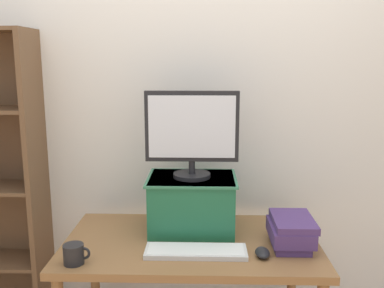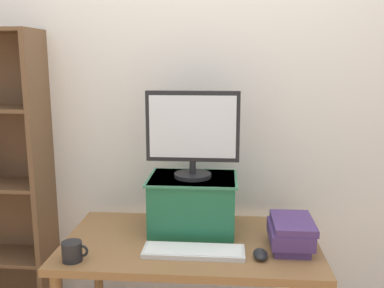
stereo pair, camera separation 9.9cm
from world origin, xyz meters
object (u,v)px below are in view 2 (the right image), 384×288
(computer_monitor, at_px, (193,132))
(keyboard, at_px, (194,251))
(computer_mouse, at_px, (260,254))
(coffee_mug, at_px, (73,251))
(desk, at_px, (191,256))
(book_stack, at_px, (291,233))
(riser_box, at_px, (193,202))

(computer_monitor, xyz_separation_m, keyboard, (0.02, -0.28, -0.50))
(keyboard, distance_m, computer_mouse, 0.30)
(computer_monitor, relative_size, keyboard, 1.01)
(computer_mouse, bearing_deg, computer_monitor, 136.74)
(computer_monitor, distance_m, coffee_mug, 0.78)
(coffee_mug, bearing_deg, computer_monitor, 38.16)
(keyboard, xyz_separation_m, coffee_mug, (-0.52, -0.11, 0.03))
(keyboard, bearing_deg, computer_mouse, -3.58)
(desk, relative_size, coffee_mug, 10.45)
(keyboard, xyz_separation_m, book_stack, (0.44, 0.10, 0.06))
(keyboard, bearing_deg, desk, 100.09)
(riser_box, relative_size, book_stack, 1.63)
(keyboard, bearing_deg, coffee_mug, -168.31)
(book_stack, height_order, coffee_mug, book_stack)
(keyboard, distance_m, coffee_mug, 0.53)
(riser_box, relative_size, keyboard, 0.97)
(riser_box, height_order, computer_monitor, computer_monitor)
(desk, relative_size, book_stack, 4.46)
(desk, height_order, keyboard, keyboard)
(computer_monitor, bearing_deg, riser_box, 90.00)
(computer_monitor, height_order, keyboard, computer_monitor)
(desk, height_order, book_stack, book_stack)
(computer_monitor, bearing_deg, computer_mouse, -43.26)
(computer_mouse, bearing_deg, desk, 152.80)
(riser_box, distance_m, coffee_mug, 0.64)
(riser_box, relative_size, coffee_mug, 3.82)
(book_stack, bearing_deg, keyboard, -167.70)
(computer_monitor, distance_m, computer_mouse, 0.66)
(keyboard, relative_size, computer_mouse, 4.40)
(keyboard, distance_m, book_stack, 0.46)
(riser_box, bearing_deg, computer_mouse, -43.40)
(riser_box, xyz_separation_m, book_stack, (0.46, -0.19, -0.07))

